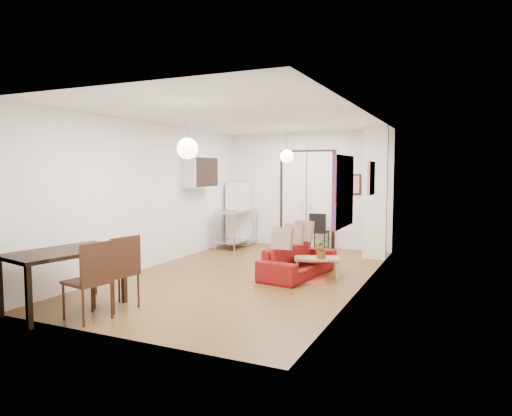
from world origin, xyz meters
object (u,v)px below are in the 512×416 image
at_px(kitchen_counter, 236,223).
at_px(dining_chair_far, 93,272).
at_px(sofa, 299,261).
at_px(coffee_table, 316,260).
at_px(dining_chair_near, 121,264).
at_px(black_side_chair, 321,228).
at_px(fridge, 240,213).
at_px(dining_table, 64,257).

xyz_separation_m(kitchen_counter, dining_chair_far, (0.77, -5.70, -0.01)).
bearing_deg(kitchen_counter, dining_chair_far, -79.23).
relative_size(sofa, dining_chair_far, 1.81).
distance_m(coffee_table, dining_chair_near, 3.53).
relative_size(dining_chair_near, dining_chair_far, 1.00).
bearing_deg(black_side_chair, coffee_table, 104.57).
distance_m(kitchen_counter, dining_chair_near, 5.21).
bearing_deg(sofa, fridge, 51.09).
bearing_deg(dining_chair_far, kitchen_counter, -160.32).
bearing_deg(dining_chair_near, kitchen_counter, -159.52).
distance_m(fridge, dining_table, 6.12).
relative_size(dining_table, dining_chair_far, 1.60).
height_order(dining_table, dining_chair_near, dining_chair_near).
bearing_deg(coffee_table, dining_chair_near, -124.87).
height_order(sofa, dining_chair_far, dining_chair_far).
xyz_separation_m(dining_chair_near, black_side_chair, (1.24, 5.74, -0.07)).
bearing_deg(coffee_table, sofa, -174.61).
height_order(fridge, dining_chair_far, fridge).
relative_size(sofa, fridge, 1.15).
xyz_separation_m(fridge, dining_table, (0.33, -6.11, -0.07)).
bearing_deg(dining_chair_near, coffee_table, 157.06).
bearing_deg(dining_chair_near, dining_table, -40.84).
xyz_separation_m(dining_chair_far, black_side_chair, (1.24, 6.28, -0.07)).
xyz_separation_m(kitchen_counter, dining_table, (0.17, -5.61, 0.13)).
bearing_deg(dining_table, black_side_chair, 73.42).
distance_m(sofa, coffee_table, 0.34).
height_order(fridge, dining_table, fridge).
bearing_deg(black_side_chair, kitchen_counter, 15.60).
distance_m(coffee_table, dining_chair_far, 3.99).
distance_m(dining_chair_far, black_side_chair, 6.40).
height_order(coffee_table, dining_chair_far, dining_chair_far).
distance_m(dining_table, dining_chair_near, 0.77).
xyz_separation_m(sofa, coffee_table, (0.33, 0.03, 0.03)).
distance_m(kitchen_counter, black_side_chair, 2.10).
distance_m(sofa, fridge, 3.87).
bearing_deg(kitchen_counter, dining_chair_near, -78.43).
bearing_deg(dining_chair_near, black_side_chair, 179.69).
bearing_deg(sofa, coffee_table, -76.61).
bearing_deg(sofa, kitchen_counter, 54.90).
relative_size(coffee_table, kitchen_counter, 0.72).
bearing_deg(dining_table, coffee_table, 52.00).
relative_size(coffee_table, dining_chair_far, 0.87).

